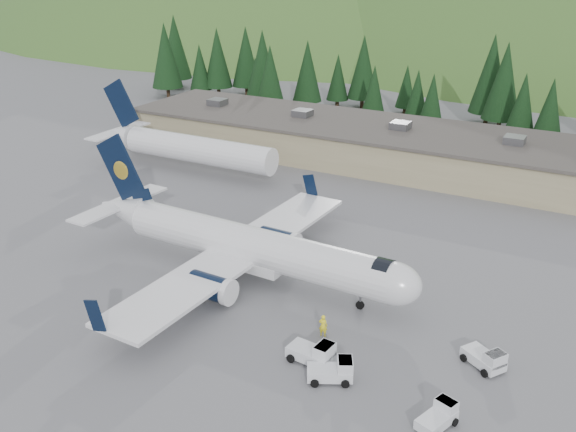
# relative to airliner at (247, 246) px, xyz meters

# --- Properties ---
(ground) EXTENTS (600.00, 600.00, 0.00)m
(ground) POSITION_rel_airliner_xyz_m (1.00, -0.04, -3.04)
(ground) COLOR #58585D
(airliner) EXTENTS (34.33, 32.16, 11.41)m
(airliner) POSITION_rel_airliner_xyz_m (0.00, 0.00, 0.00)
(airliner) COLOR white
(airliner) RESTS_ON ground
(second_airliner) EXTENTS (27.50, 11.00, 10.05)m
(second_airliner) POSITION_rel_airliner_xyz_m (-23.92, 21.96, 0.28)
(second_airliner) COLOR white
(second_airliner) RESTS_ON ground
(baggage_tug_a) EXTENTS (3.55, 2.34, 1.81)m
(baggage_tug_a) POSITION_rel_airliner_xyz_m (11.35, -9.03, -2.23)
(baggage_tug_a) COLOR silver
(baggage_tug_a) RESTS_ON ground
(baggage_tug_b) EXTENTS (3.48, 3.05, 1.67)m
(baggage_tug_b) POSITION_rel_airliner_xyz_m (22.39, -3.70, -2.29)
(baggage_tug_b) COLOR silver
(baggage_tug_b) RESTS_ON ground
(baggage_tug_c) EXTENTS (2.41, 3.13, 1.50)m
(baggage_tug_c) POSITION_rel_airliner_xyz_m (21.14, -11.15, -2.37)
(baggage_tug_c) COLOR silver
(baggage_tug_c) RESTS_ON ground
(terminal_building) EXTENTS (71.00, 17.00, 6.10)m
(terminal_building) POSITION_rel_airliner_xyz_m (-4.01, 37.96, -0.42)
(terminal_building) COLOR gray
(terminal_building) RESTS_ON ground
(baggage_tug_d) EXTENTS (3.51, 2.92, 1.68)m
(baggage_tug_d) POSITION_rel_airliner_xyz_m (13.42, -10.16, -2.29)
(baggage_tug_d) COLOR silver
(baggage_tug_d) RESTS_ON ground
(ramp_worker) EXTENTS (0.74, 0.55, 1.85)m
(ramp_worker) POSITION_rel_airliner_xyz_m (10.36, -5.57, -2.11)
(ramp_worker) COLOR yellow
(ramp_worker) RESTS_ON ground
(tree_line) EXTENTS (111.78, 18.83, 14.07)m
(tree_line) POSITION_rel_airliner_xyz_m (-9.66, 61.36, 4.39)
(tree_line) COLOR black
(tree_line) RESTS_ON ground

